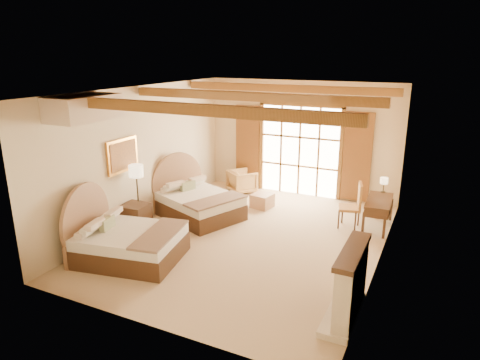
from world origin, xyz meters
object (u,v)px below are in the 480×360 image
Objects in this scene: nightstand at (136,218)px; armchair at (242,181)px; bed_near at (123,239)px; desk at (378,213)px; bed_far at (194,201)px.

armchair is (0.92, 3.65, -0.00)m from nightstand.
bed_near is 3.35× the size of nightstand.
desk is at bearing 25.05° from nightstand.
nightstand is 0.51× the size of desk.
nightstand is 5.56m from desk.
bed_near is 4.76m from armchair.
bed_near reaches higher than nightstand.
desk is at bearing 30.34° from bed_near.
bed_far is at bearing 77.48° from bed_near.
bed_near is 1.72× the size of desk.
bed_far is at bearing 61.73° from nightstand.
bed_near is 1.25m from nightstand.
desk is (3.96, -0.98, 0.04)m from armchair.
bed_near is at bearing -141.89° from desk.
armchair is at bearing 162.96° from desk.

